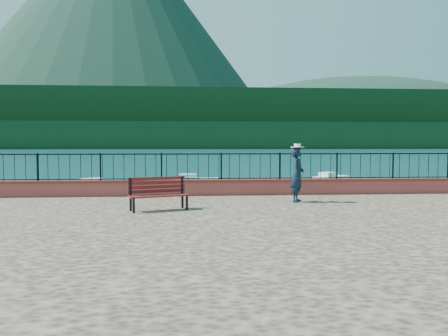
{
  "coord_description": "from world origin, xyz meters",
  "views": [
    {
      "loc": [
        -1.48,
        -12.4,
        3.09
      ],
      "look_at": [
        -0.33,
        2.0,
        2.3
      ],
      "focal_mm": 35.0,
      "sensor_mm": 36.0,
      "label": 1
    }
  ],
  "objects": [
    {
      "name": "person",
      "position": [
        2.03,
        1.56,
        2.09
      ],
      "size": [
        0.66,
        0.77,
        1.79
      ],
      "primitive_type": "imported",
      "rotation": [
        0.0,
        0.0,
        1.15
      ],
      "color": "black",
      "rests_on": "promenade"
    },
    {
      "name": "promenade",
      "position": [
        0.0,
        -6.0,
        0.6
      ],
      "size": [
        30.0,
        20.0,
        1.2
      ],
      "primitive_type": "cube",
      "color": "#332821",
      "rests_on": "ground"
    },
    {
      "name": "boat_1",
      "position": [
        6.42,
        12.94,
        0.4
      ],
      "size": [
        3.32,
        3.21,
        0.8
      ],
      "primitive_type": "cube",
      "rotation": [
        0.0,
        0.0,
        -0.75
      ],
      "color": "silver",
      "rests_on": "ground"
    },
    {
      "name": "boat_0",
      "position": [
        -2.9,
        12.48,
        0.4
      ],
      "size": [
        3.75,
        2.77,
        0.8
      ],
      "primitive_type": "cube",
      "rotation": [
        0.0,
        0.0,
        0.47
      ],
      "color": "silver",
      "rests_on": "ground"
    },
    {
      "name": "hat",
      "position": [
        2.03,
        1.56,
        3.05
      ],
      "size": [
        0.44,
        0.44,
        0.12
      ],
      "primitive_type": "cylinder",
      "color": "white",
      "rests_on": "person"
    },
    {
      "name": "park_bench",
      "position": [
        -2.36,
        0.1,
        1.49
      ],
      "size": [
        1.78,
        1.07,
        0.94
      ],
      "rotation": [
        0.0,
        0.0,
        0.33
      ],
      "color": "black",
      "rests_on": "promenade"
    },
    {
      "name": "foothills",
      "position": [
        0.0,
        360.0,
        22.0
      ],
      "size": [
        900.0,
        120.0,
        44.0
      ],
      "primitive_type": "cube",
      "color": "black",
      "rests_on": "ground"
    },
    {
      "name": "boat_4",
      "position": [
        -1.04,
        21.72,
        0.4
      ],
      "size": [
        3.8,
        1.43,
        0.8
      ],
      "primitive_type": "cube",
      "rotation": [
        0.0,
        0.0,
        0.04
      ],
      "color": "silver",
      "rests_on": "ground"
    },
    {
      "name": "ground",
      "position": [
        0.0,
        0.0,
        0.0
      ],
      "size": [
        2000.0,
        2000.0,
        0.0
      ],
      "primitive_type": "plane",
      "color": "#19596B",
      "rests_on": "ground"
    },
    {
      "name": "boat_2",
      "position": [
        4.1,
        12.79,
        0.4
      ],
      "size": [
        3.86,
        2.88,
        0.8
      ],
      "primitive_type": "cube",
      "rotation": [
        0.0,
        0.0,
        0.49
      ],
      "color": "silver",
      "rests_on": "ground"
    },
    {
      "name": "dock",
      "position": [
        -2.0,
        12.0,
        0.15
      ],
      "size": [
        2.0,
        16.0,
        0.3
      ],
      "primitive_type": "cube",
      "color": "#2D231C",
      "rests_on": "ground"
    },
    {
      "name": "parapet",
      "position": [
        0.0,
        3.7,
        1.49
      ],
      "size": [
        28.0,
        0.46,
        0.58
      ],
      "primitive_type": "cube",
      "color": "#A5413B",
      "rests_on": "promenade"
    },
    {
      "name": "volcano",
      "position": [
        -120.0,
        700.0,
        190.0
      ],
      "size": [
        560.0,
        560.0,
        380.0
      ],
      "primitive_type": "cone",
      "color": "#142D23",
      "rests_on": "ground"
    },
    {
      "name": "companion_hill",
      "position": [
        220.0,
        560.0,
        0.0
      ],
      "size": [
        448.0,
        384.0,
        180.0
      ],
      "primitive_type": "ellipsoid",
      "color": "#142D23",
      "rests_on": "ground"
    },
    {
      "name": "railing",
      "position": [
        0.0,
        3.7,
        2.25
      ],
      "size": [
        27.0,
        0.05,
        0.95
      ],
      "primitive_type": "cube",
      "color": "black",
      "rests_on": "parapet"
    },
    {
      "name": "boat_5",
      "position": [
        10.39,
        23.2,
        0.4
      ],
      "size": [
        3.57,
        3.06,
        0.8
      ],
      "primitive_type": "cube",
      "rotation": [
        0.0,
        0.0,
        0.62
      ],
      "color": "silver",
      "rests_on": "ground"
    },
    {
      "name": "far_forest",
      "position": [
        0.0,
        300.0,
        9.0
      ],
      "size": [
        900.0,
        60.0,
        18.0
      ],
      "primitive_type": "cube",
      "color": "black",
      "rests_on": "ground"
    },
    {
      "name": "boat_3",
      "position": [
        -7.64,
        18.09,
        0.4
      ],
      "size": [
        3.92,
        2.97,
        0.8
      ],
      "primitive_type": "cube",
      "rotation": [
        0.0,
        0.0,
        0.51
      ],
      "color": "silver",
      "rests_on": "ground"
    }
  ]
}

